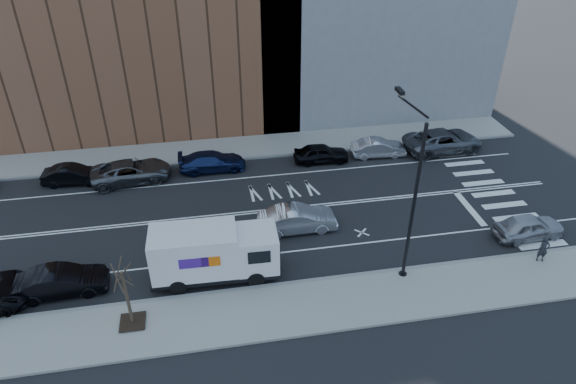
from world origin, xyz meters
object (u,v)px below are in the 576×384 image
object	(u,v)px
fedex_van	(213,253)
pedestrian	(543,249)
far_parked_b	(73,175)
driving_sedan	(297,219)
near_parked_front	(529,227)

from	to	relation	value
fedex_van	pedestrian	xyz separation A→B (m)	(17.79, -2.08, -0.66)
far_parked_b	driving_sedan	xyz separation A→B (m)	(14.17, -8.01, 0.11)
fedex_van	driving_sedan	xyz separation A→B (m)	(5.12, 3.30, -0.83)
far_parked_b	pedestrian	xyz separation A→B (m)	(26.84, -13.39, 0.28)
fedex_van	near_parked_front	size ratio (longest dim) A/B	1.60
near_parked_front	pedestrian	world-z (taller)	pedestrian
far_parked_b	near_parked_front	distance (m)	29.61
driving_sedan	near_parked_front	size ratio (longest dim) A/B	1.12
driving_sedan	pedestrian	bearing A→B (deg)	-113.72
driving_sedan	near_parked_front	xyz separation A→B (m)	(13.29, -3.09, -0.06)
fedex_van	far_parked_b	bearing A→B (deg)	130.41
fedex_van	near_parked_front	distance (m)	18.43
driving_sedan	near_parked_front	world-z (taller)	driving_sedan
far_parked_b	fedex_van	bearing A→B (deg)	-137.34
fedex_van	driving_sedan	size ratio (longest dim) A/B	1.44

